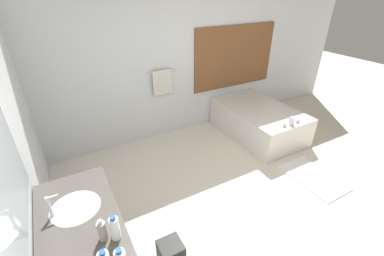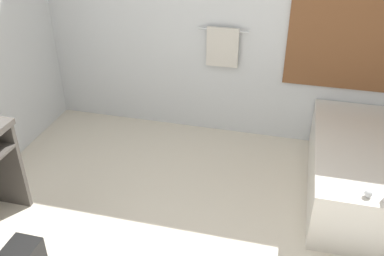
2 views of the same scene
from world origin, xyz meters
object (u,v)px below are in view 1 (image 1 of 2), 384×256
object	(u,v)px
bathtub	(258,119)
water_bottle_2	(115,228)
soap_dispenser	(102,231)
waste_bin	(171,254)

from	to	relation	value
bathtub	water_bottle_2	bearing A→B (deg)	-149.43
bathtub	soap_dispenser	world-z (taller)	soap_dispenser
bathtub	waste_bin	bearing A→B (deg)	-147.62
waste_bin	soap_dispenser	bearing A→B (deg)	-166.42
water_bottle_2	soap_dispenser	distance (m)	0.09
water_bottle_2	soap_dispenser	xyz separation A→B (m)	(-0.08, 0.03, -0.02)
soap_dispenser	waste_bin	distance (m)	0.96
bathtub	soap_dispenser	distance (m)	3.43
water_bottle_2	soap_dispenser	bearing A→B (deg)	156.01
bathtub	soap_dispenser	bearing A→B (deg)	-150.61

